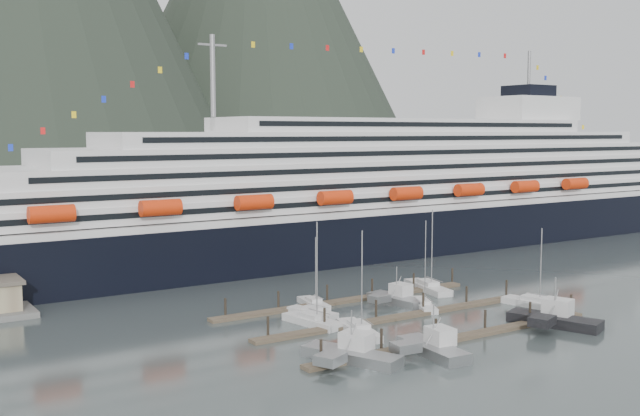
# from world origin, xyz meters

# --- Properties ---
(ground) EXTENTS (1600.00, 1600.00, 0.00)m
(ground) POSITION_xyz_m (0.00, 0.00, 0.00)
(ground) COLOR #3F4A4B
(ground) RESTS_ON ground
(cruise_ship) EXTENTS (210.00, 30.40, 50.30)m
(cruise_ship) POSITION_xyz_m (30.03, 54.94, 12.04)
(cruise_ship) COLOR black
(cruise_ship) RESTS_ON ground
(dock_near) EXTENTS (48.18, 2.28, 3.20)m
(dock_near) POSITION_xyz_m (-4.93, -9.95, 0.31)
(dock_near) COLOR #403329
(dock_near) RESTS_ON ground
(dock_mid) EXTENTS (48.18, 2.28, 3.20)m
(dock_mid) POSITION_xyz_m (-4.93, 3.05, 0.31)
(dock_mid) COLOR #403329
(dock_mid) RESTS_ON ground
(dock_far) EXTENTS (48.18, 2.28, 3.20)m
(dock_far) POSITION_xyz_m (-4.93, 16.05, 0.31)
(dock_far) COLOR #403329
(dock_far) RESTS_ON ground
(sailboat_a) EXTENTS (4.65, 10.41, 15.41)m
(sailboat_a) POSITION_xyz_m (-17.27, 6.89, 0.45)
(sailboat_a) COLOR silver
(sailboat_a) RESTS_ON ground
(sailboat_b) EXTENTS (5.34, 11.08, 14.85)m
(sailboat_b) POSITION_xyz_m (-14.50, -0.58, 0.44)
(sailboat_b) COLOR silver
(sailboat_b) RESTS_ON ground
(sailboat_d) EXTENTS (6.13, 9.56, 14.19)m
(sailboat_d) POSITION_xyz_m (2.86, 6.28, 0.41)
(sailboat_d) COLOR silver
(sailboat_d) RESTS_ON ground
(sailboat_e) EXTENTS (4.54, 8.79, 12.54)m
(sailboat_e) POSITION_xyz_m (-14.31, 11.52, 0.40)
(sailboat_e) COLOR silver
(sailboat_e) RESTS_ON ground
(sailboat_f) EXTENTS (3.51, 8.37, 11.51)m
(sailboat_f) POSITION_xyz_m (-11.06, 16.34, 0.40)
(sailboat_f) COLOR silver
(sailboat_f) RESTS_ON ground
(sailboat_g) EXTENTS (5.29, 12.38, 14.74)m
(sailboat_g) POSITION_xyz_m (11.92, 15.56, 0.44)
(sailboat_g) COLOR silver
(sailboat_g) RESTS_ON ground
(sailboat_h) EXTENTS (5.19, 10.43, 13.09)m
(sailboat_h) POSITION_xyz_m (18.00, -2.62, 0.43)
(sailboat_h) COLOR silver
(sailboat_h) RESTS_ON ground
(trawler_a) EXTENTS (10.52, 12.81, 6.86)m
(trawler_a) POSITION_xyz_m (-22.47, -10.01, 0.88)
(trawler_a) COLOR gray
(trawler_a) RESTS_ON ground
(trawler_b) EXTENTS (8.42, 11.04, 7.01)m
(trawler_b) POSITION_xyz_m (-12.51, -13.33, 0.90)
(trawler_b) COLOR gray
(trawler_b) RESTS_ON ground
(trawler_d) EXTENTS (10.84, 13.39, 7.69)m
(trawler_d) POSITION_xyz_m (11.23, -12.21, 0.96)
(trawler_d) COLOR black
(trawler_d) RESTS_ON ground
(trawler_e) EXTENTS (8.08, 10.59, 6.61)m
(trawler_e) POSITION_xyz_m (0.86, 10.58, 0.86)
(trawler_e) COLOR gray
(trawler_e) RESTS_ON ground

